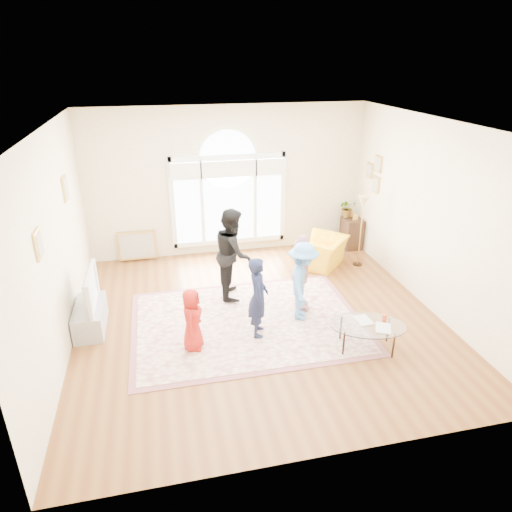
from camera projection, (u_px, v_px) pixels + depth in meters
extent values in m
plane|color=brown|center=(259.00, 318.00, 7.77)|extent=(6.00, 6.00, 0.00)
plane|color=beige|center=(228.00, 182.00, 9.79)|extent=(6.00, 0.00, 6.00)
plane|color=beige|center=(329.00, 337.00, 4.44)|extent=(6.00, 0.00, 6.00)
plane|color=beige|center=(55.00, 247.00, 6.52)|extent=(0.00, 6.00, 6.00)
plane|color=beige|center=(432.00, 217.00, 7.72)|extent=(0.00, 6.00, 6.00)
plane|color=white|center=(260.00, 125.00, 6.47)|extent=(6.00, 6.00, 0.00)
cube|color=white|center=(230.00, 241.00, 10.31)|extent=(2.50, 0.08, 0.10)
cube|color=white|center=(228.00, 157.00, 9.53)|extent=(2.50, 0.08, 0.10)
cube|color=white|center=(172.00, 204.00, 9.68)|extent=(0.10, 0.08, 2.00)
cube|color=white|center=(283.00, 197.00, 10.16)|extent=(0.10, 0.08, 2.00)
cube|color=#C6E2FF|center=(188.00, 203.00, 9.74)|extent=(0.55, 0.02, 1.80)
cube|color=#C6E2FF|center=(269.00, 198.00, 10.10)|extent=(0.55, 0.02, 1.80)
cube|color=#C6E2FF|center=(229.00, 200.00, 9.92)|extent=(1.10, 0.02, 1.80)
cylinder|color=#C6E2FF|center=(228.00, 159.00, 9.55)|extent=(1.20, 0.02, 1.20)
cube|color=white|center=(202.00, 202.00, 9.79)|extent=(0.07, 0.04, 1.80)
cube|color=white|center=(255.00, 199.00, 10.03)|extent=(0.07, 0.04, 1.80)
cube|color=white|center=(186.00, 171.00, 9.38)|extent=(0.65, 0.12, 0.35)
cube|color=white|center=(229.00, 169.00, 9.55)|extent=(1.20, 0.12, 0.35)
cube|color=white|center=(270.00, 166.00, 9.73)|extent=(0.65, 0.12, 0.35)
cube|color=tan|center=(65.00, 189.00, 7.48)|extent=(0.03, 0.34, 0.40)
cube|color=#ADA38E|center=(66.00, 188.00, 7.48)|extent=(0.01, 0.28, 0.34)
cube|color=tan|center=(38.00, 244.00, 5.56)|extent=(0.03, 0.30, 0.36)
cube|color=#ADA38E|center=(40.00, 244.00, 5.56)|extent=(0.01, 0.24, 0.30)
cube|color=tan|center=(378.00, 164.00, 9.36)|extent=(0.03, 0.28, 0.34)
cube|color=#ADA38E|center=(378.00, 164.00, 9.35)|extent=(0.01, 0.22, 0.28)
cube|color=tan|center=(376.00, 184.00, 9.53)|extent=(0.03, 0.28, 0.34)
cube|color=#ADA38E|center=(375.00, 185.00, 9.53)|extent=(0.01, 0.22, 0.28)
cube|color=tan|center=(370.00, 170.00, 9.75)|extent=(0.03, 0.26, 0.32)
cube|color=#ADA38E|center=(369.00, 170.00, 9.75)|extent=(0.01, 0.20, 0.26)
cube|color=beige|center=(247.00, 322.00, 7.64)|extent=(3.60, 2.60, 0.02)
cube|color=#894E52|center=(247.00, 322.00, 7.64)|extent=(3.80, 2.80, 0.01)
cube|color=#999BA1|center=(90.00, 317.00, 7.40)|extent=(0.45, 1.00, 0.42)
imported|color=black|center=(86.00, 290.00, 7.20)|extent=(0.14, 1.04, 0.60)
cube|color=#5671D6|center=(92.00, 289.00, 7.21)|extent=(0.02, 0.85, 0.48)
ellipsoid|color=silver|center=(368.00, 325.00, 6.82)|extent=(1.30, 1.02, 0.02)
cylinder|color=black|center=(388.00, 330.00, 7.07)|extent=(0.03, 0.03, 0.40)
cylinder|color=black|center=(341.00, 329.00, 7.11)|extent=(0.03, 0.03, 0.40)
cylinder|color=black|center=(393.00, 346.00, 6.69)|extent=(0.03, 0.03, 0.40)
cylinder|color=black|center=(344.00, 344.00, 6.73)|extent=(0.03, 0.03, 0.40)
imported|color=#B2A58C|center=(357.00, 322.00, 6.86)|extent=(0.23, 0.30, 0.03)
imported|color=#B2A58C|center=(376.00, 327.00, 6.73)|extent=(0.32, 0.36, 0.02)
cylinder|color=#CC4D25|center=(384.00, 318.00, 6.87)|extent=(0.07, 0.07, 0.12)
imported|color=gold|center=(322.00, 252.00, 9.57)|extent=(1.28, 1.28, 0.63)
cube|color=black|center=(352.00, 233.00, 10.48)|extent=(0.40, 0.50, 0.70)
cylinder|color=black|center=(357.00, 264.00, 9.74)|extent=(0.20, 0.20, 0.02)
cylinder|color=#C28E46|center=(360.00, 235.00, 9.47)|extent=(0.02, 0.02, 1.35)
cone|color=#CCB284|center=(364.00, 202.00, 9.17)|extent=(0.32, 0.32, 0.22)
cylinder|color=white|center=(346.00, 231.00, 10.61)|extent=(0.20, 0.20, 0.70)
imported|color=#33722D|center=(348.00, 208.00, 10.38)|extent=(0.40, 0.36, 0.43)
cube|color=tan|center=(139.00, 260.00, 9.95)|extent=(0.80, 0.14, 0.62)
imported|color=#A81C15|center=(192.00, 319.00, 6.77)|extent=(0.44, 0.55, 0.99)
imported|color=#161D39|center=(258.00, 297.00, 7.06)|extent=(0.40, 0.53, 1.32)
imported|color=black|center=(233.00, 253.00, 8.18)|extent=(0.74, 0.89, 1.66)
imported|color=pink|center=(301.00, 273.00, 7.75)|extent=(0.54, 0.87, 1.38)
imported|color=#5490D2|center=(303.00, 281.00, 7.50)|extent=(0.78, 0.99, 1.35)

